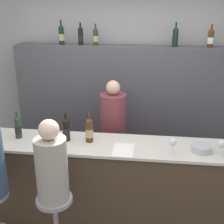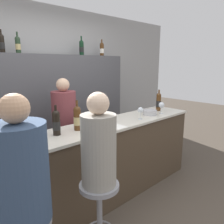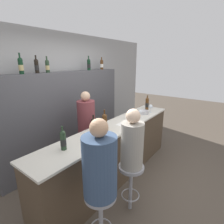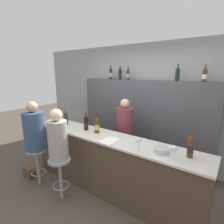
# 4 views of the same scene
# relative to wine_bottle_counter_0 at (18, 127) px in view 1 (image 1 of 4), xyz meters

# --- Properties ---
(wall_back) EXTENTS (6.40, 0.05, 2.60)m
(wall_back) POSITION_rel_wine_bottle_counter_0_xyz_m (1.04, 1.43, 0.19)
(wall_back) COLOR #9E9E9E
(wall_back) RESTS_ON ground_plane
(bar_counter) EXTENTS (3.14, 0.55, 0.98)m
(bar_counter) POSITION_rel_wine_bottle_counter_0_xyz_m (1.04, -0.04, -0.62)
(bar_counter) COLOR #473828
(bar_counter) RESTS_ON ground_plane
(back_bar_cabinet) EXTENTS (2.95, 0.28, 1.83)m
(back_bar_cabinet) POSITION_rel_wine_bottle_counter_0_xyz_m (1.04, 1.20, -0.19)
(back_bar_cabinet) COLOR #4C4C51
(back_bar_cabinet) RESTS_ON ground_plane
(wine_bottle_counter_0) EXTENTS (0.07, 0.07, 0.31)m
(wine_bottle_counter_0) POSITION_rel_wine_bottle_counter_0_xyz_m (0.00, 0.00, 0.00)
(wine_bottle_counter_0) COLOR #233823
(wine_bottle_counter_0) RESTS_ON bar_counter
(wine_bottle_counter_1) EXTENTS (0.08, 0.08, 0.31)m
(wine_bottle_counter_1) POSITION_rel_wine_bottle_counter_0_xyz_m (0.55, 0.00, 0.00)
(wine_bottle_counter_1) COLOR black
(wine_bottle_counter_1) RESTS_ON bar_counter
(wine_bottle_counter_2) EXTENTS (0.08, 0.08, 0.33)m
(wine_bottle_counter_2) POSITION_rel_wine_bottle_counter_0_xyz_m (0.80, 0.00, 0.01)
(wine_bottle_counter_2) COLOR #4C2D14
(wine_bottle_counter_2) RESTS_ON bar_counter
(wine_bottle_backbar_0) EXTENTS (0.07, 0.07, 0.32)m
(wine_bottle_backbar_0) POSITION_rel_wine_bottle_counter_0_xyz_m (0.21, 1.20, 0.85)
(wine_bottle_backbar_0) COLOR black
(wine_bottle_backbar_0) RESTS_ON back_bar_cabinet
(wine_bottle_backbar_1) EXTENTS (0.07, 0.07, 0.29)m
(wine_bottle_backbar_1) POSITION_rel_wine_bottle_counter_0_xyz_m (0.47, 1.20, 0.84)
(wine_bottle_backbar_1) COLOR black
(wine_bottle_backbar_1) RESTS_ON back_bar_cabinet
(wine_bottle_backbar_2) EXTENTS (0.07, 0.07, 0.28)m
(wine_bottle_backbar_2) POSITION_rel_wine_bottle_counter_0_xyz_m (0.68, 1.20, 0.84)
(wine_bottle_backbar_2) COLOR #233823
(wine_bottle_backbar_2) RESTS_ON back_bar_cabinet
(wine_bottle_backbar_3) EXTENTS (0.08, 0.08, 0.31)m
(wine_bottle_backbar_3) POSITION_rel_wine_bottle_counter_0_xyz_m (1.73, 1.20, 0.85)
(wine_bottle_backbar_3) COLOR black
(wine_bottle_backbar_3) RESTS_ON back_bar_cabinet
(wine_bottle_backbar_4) EXTENTS (0.08, 0.08, 0.29)m
(wine_bottle_backbar_4) POSITION_rel_wine_bottle_counter_0_xyz_m (2.18, 1.20, 0.84)
(wine_bottle_backbar_4) COLOR #4C2D14
(wine_bottle_backbar_4) RESTS_ON back_bar_cabinet
(wine_glass_0) EXTENTS (0.08, 0.08, 0.16)m
(wine_glass_0) POSITION_rel_wine_bottle_counter_0_xyz_m (1.67, -0.16, -0.01)
(wine_glass_0) COLOR silver
(wine_glass_0) RESTS_ON bar_counter
(wine_glass_1) EXTENTS (0.08, 0.08, 0.17)m
(wine_glass_1) POSITION_rel_wine_bottle_counter_0_xyz_m (2.14, -0.16, -0.00)
(wine_glass_1) COLOR silver
(wine_glass_1) RESTS_ON bar_counter
(metal_bowl) EXTENTS (0.19, 0.19, 0.07)m
(metal_bowl) POSITION_rel_wine_bottle_counter_0_xyz_m (1.97, -0.09, -0.09)
(metal_bowl) COLOR #B7B7BC
(metal_bowl) RESTS_ON bar_counter
(tasting_menu) EXTENTS (0.21, 0.30, 0.00)m
(tasting_menu) POSITION_rel_wine_bottle_counter_0_xyz_m (1.18, -0.16, -0.13)
(tasting_menu) COLOR white
(tasting_menu) RESTS_ON bar_counter
(bar_stool_right) EXTENTS (0.34, 0.34, 0.69)m
(bar_stool_right) POSITION_rel_wine_bottle_counter_0_xyz_m (0.58, -0.64, -0.58)
(bar_stool_right) COLOR gray
(bar_stool_right) RESTS_ON ground_plane
(guest_seated_right) EXTENTS (0.29, 0.29, 0.79)m
(guest_seated_right) POSITION_rel_wine_bottle_counter_0_xyz_m (0.58, -0.64, -0.07)
(guest_seated_right) COLOR gray
(guest_seated_right) RESTS_ON bar_stool_right
(bartender) EXTENTS (0.33, 0.33, 1.51)m
(bartender) POSITION_rel_wine_bottle_counter_0_xyz_m (0.99, 0.59, -0.41)
(bartender) COLOR brown
(bartender) RESTS_ON ground_plane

